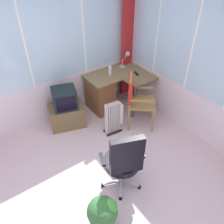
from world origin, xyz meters
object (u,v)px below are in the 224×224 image
at_px(spray_bottle, 110,70).
at_px(tv_on_stand, 66,110).
at_px(desk, 103,92).
at_px(wooden_armchair, 135,95).
at_px(space_heater, 114,117).
at_px(potted_plant, 103,212).
at_px(office_chair, 124,160).
at_px(tv_remote, 136,73).
at_px(desk_lamp, 127,57).

height_order(spray_bottle, tv_on_stand, spray_bottle).
bearing_deg(desk, wooden_armchair, -74.41).
xyz_separation_m(space_heater, potted_plant, (-1.14, -1.35, -0.03)).
distance_m(desk, tv_on_stand, 0.85).
bearing_deg(desk, tv_on_stand, -177.48).
relative_size(desk, office_chair, 1.11).
bearing_deg(space_heater, tv_remote, 27.21).
bearing_deg(space_heater, desk, 71.75).
height_order(tv_on_stand, space_heater, tv_on_stand).
xyz_separation_m(desk, tv_remote, (0.63, -0.27, 0.35)).
distance_m(wooden_armchair, tv_on_stand, 1.30).
distance_m(desk, tv_remote, 0.77).
xyz_separation_m(office_chair, tv_on_stand, (0.00, 1.74, -0.24)).
relative_size(spray_bottle, tv_on_stand, 0.28).
xyz_separation_m(wooden_armchair, potted_plant, (-1.59, -1.33, -0.35)).
height_order(office_chair, potted_plant, office_chair).
bearing_deg(tv_on_stand, desk_lamp, 4.78).
bearing_deg(office_chair, desk, 64.50).
distance_m(desk_lamp, spray_bottle, 0.50).
bearing_deg(office_chair, potted_plant, -151.08).
distance_m(tv_remote, spray_bottle, 0.53).
bearing_deg(wooden_armchair, tv_on_stand, 146.10).
distance_m(wooden_armchair, space_heater, 0.55).
xyz_separation_m(desk, desk_lamp, (0.67, 0.09, 0.55)).
relative_size(spray_bottle, space_heater, 0.34).
bearing_deg(wooden_armchair, office_chair, -135.56).
height_order(desk, desk_lamp, desk_lamp).
bearing_deg(desk_lamp, tv_on_stand, -175.22).
height_order(spray_bottle, wooden_armchair, wooden_armchair).
bearing_deg(spray_bottle, potted_plant, -127.02).
bearing_deg(desk, spray_bottle, 5.10).
height_order(desk_lamp, tv_remote, desk_lamp).
bearing_deg(tv_on_stand, office_chair, -90.16).
height_order(tv_remote, space_heater, tv_remote).
relative_size(tv_remote, wooden_armchair, 0.15).
bearing_deg(potted_plant, office_chair, 28.92).
relative_size(wooden_armchair, space_heater, 1.60).
relative_size(desk, wooden_armchair, 1.16).
relative_size(spray_bottle, office_chair, 0.20).
xyz_separation_m(tv_remote, potted_plant, (-2.01, -1.80, -0.45)).
distance_m(office_chair, tv_on_stand, 1.76).
xyz_separation_m(tv_on_stand, space_heater, (0.61, -0.68, -0.02)).
bearing_deg(desk_lamp, wooden_armchair, -119.31).
bearing_deg(tv_on_stand, tv_remote, -8.92).
height_order(spray_bottle, space_heater, spray_bottle).
height_order(desk_lamp, potted_plant, desk_lamp).
relative_size(desk_lamp, office_chair, 0.32).
distance_m(desk, office_chair, 1.98).
bearing_deg(spray_bottle, space_heater, -120.50).
xyz_separation_m(desk_lamp, space_heater, (-0.91, -0.81, -0.63)).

